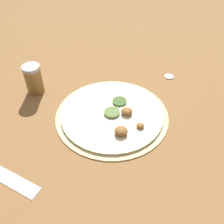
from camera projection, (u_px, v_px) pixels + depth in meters
name	position (u px, v px, depth m)	size (l,w,h in m)	color
ground_plane	(112.00, 116.00, 0.84)	(3.00, 3.00, 0.00)	olive
pizza	(113.00, 115.00, 0.84)	(0.36, 0.36, 0.03)	beige
spice_jar	(34.00, 79.00, 0.90)	(0.06, 0.06, 0.11)	olive
loose_cap	(169.00, 76.00, 1.00)	(0.03, 0.03, 0.01)	#B2B2B7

